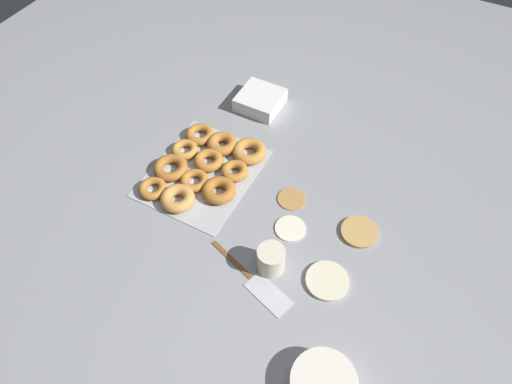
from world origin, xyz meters
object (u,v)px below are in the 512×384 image
pancake_2 (327,281)px  donut_tray (204,168)px  pancake_1 (292,198)px  pancake_0 (359,232)px  batter_bowl (323,384)px  pancake_3 (290,228)px  spatula (260,286)px  paper_cup (271,260)px  container_stack (260,100)px

pancake_2 → donut_tray: size_ratio=0.31×
pancake_1 → donut_tray: (0.03, -0.30, 0.01)m
pancake_0 → donut_tray: 0.52m
pancake_0 → batter_bowl: (0.44, 0.07, 0.02)m
batter_bowl → pancake_3: bearing=-145.2°
pancake_2 → batter_bowl: batter_bowl is taller
donut_tray → spatula: donut_tray is taller
pancake_0 → pancake_3: bearing=-66.1°
donut_tray → paper_cup: 0.40m
pancake_3 → container_stack: (-0.43, -0.32, 0.02)m
pancake_0 → pancake_2: size_ratio=0.91×
spatula → paper_cup: bearing=109.1°
pancake_1 → pancake_3: 0.11m
paper_cup → spatula: (0.07, 0.00, -0.04)m
donut_tray → pancake_0: bearing=91.1°
pancake_1 → container_stack: size_ratio=0.58×
donut_tray → batter_bowl: 0.73m
pancake_0 → container_stack: container_stack is taller
container_stack → spatula: size_ratio=0.52×
batter_bowl → container_stack: bearing=-144.0°
pancake_1 → spatula: 0.31m
donut_tray → batter_bowl: (0.43, 0.59, 0.01)m
pancake_2 → container_stack: size_ratio=0.80×
pancake_0 → pancake_1: (-0.02, -0.23, -0.00)m
container_stack → paper_cup: bearing=30.1°
pancake_2 → paper_cup: bearing=-78.6°
pancake_1 → pancake_2: size_ratio=0.73×
pancake_2 → donut_tray: (-0.18, -0.50, 0.01)m
spatula → container_stack: bearing=135.6°
donut_tray → paper_cup: size_ratio=4.62×
pancake_1 → paper_cup: bearing=11.4°
pancake_0 → pancake_3: 0.20m
batter_bowl → paper_cup: bearing=-132.3°
pancake_0 → pancake_2: (0.19, -0.02, 0.00)m
pancake_0 → pancake_3: pancake_0 is taller
container_stack → spatula: bearing=27.5°
pancake_0 → pancake_1: bearing=-94.7°
container_stack → paper_cup: 0.66m
pancake_0 → donut_tray: size_ratio=0.28×
donut_tray → batter_bowl: batter_bowl is taller
pancake_0 → spatula: (0.28, -0.18, -0.00)m
pancake_2 → spatula: 0.18m
pancake_3 → batter_bowl: (0.36, 0.25, 0.02)m
pancake_1 → paper_cup: 0.24m
pancake_1 → spatula: pancake_1 is taller
pancake_2 → spatula: pancake_2 is taller
container_stack → spatula: (0.63, 0.33, -0.02)m
donut_tray → pancake_2: bearing=70.4°
paper_cup → spatula: 0.08m
pancake_0 → donut_tray: (0.01, -0.52, 0.01)m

